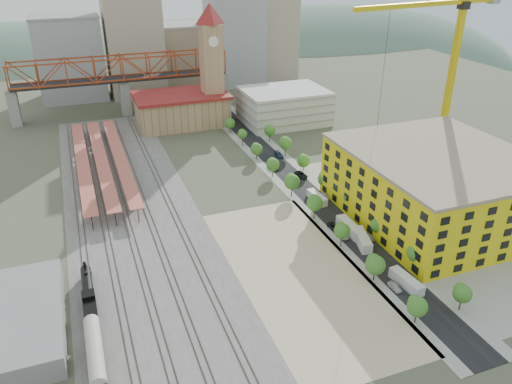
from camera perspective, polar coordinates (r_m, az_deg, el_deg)
name	(u,v)px	position (r m, az deg, el deg)	size (l,w,h in m)	color
ground	(265,209)	(142.77, 1.06, -1.96)	(400.00, 400.00, 0.00)	#474C38
ballast_strip	(129,203)	(150.70, -14.30, -1.21)	(36.00, 165.00, 0.06)	#605E59
dirt_lot	(299,273)	(116.92, 4.95, -9.17)	(28.00, 67.00, 0.06)	tan
street_asphalt	(294,180)	(160.78, 4.41, 1.40)	(12.00, 170.00, 0.06)	black
sidewalk_west	(279,182)	(158.72, 2.60, 1.10)	(3.00, 170.00, 0.04)	gray
sidewalk_east	(310,177)	(163.00, 6.17, 1.68)	(3.00, 170.00, 0.04)	gray
construction_pad	(440,214)	(149.44, 20.30, -2.36)	(50.00, 90.00, 0.06)	gray
rail_tracks	(123,204)	(150.53, -14.98, -1.28)	(26.56, 160.00, 0.18)	#382B23
platform_canopies	(101,159)	(173.89, -17.28, 3.65)	(16.00, 80.00, 4.12)	#C05E49
station_hall	(182,109)	(211.96, -8.48, 9.38)	(38.00, 24.00, 13.10)	tan
clock_tower	(211,54)	(207.77, -5.15, 15.48)	(12.00, 12.00, 52.00)	tan
parking_garage	(284,106)	(212.97, 3.21, 9.80)	(34.00, 26.00, 14.00)	silver
truss_bridge	(122,71)	(227.99, -15.05, 13.16)	(94.00, 9.60, 25.60)	gray
construction_building	(437,185)	(143.55, 19.96, 0.71)	(44.60, 50.60, 18.80)	gold
warehouse	(3,325)	(110.28, -26.94, -13.37)	(22.00, 32.00, 5.00)	gray
street_trees	(308,193)	(152.71, 5.96, -0.11)	(15.40, 124.40, 8.00)	#35691F
skyline	(177,43)	(268.32, -9.03, 16.48)	(133.00, 46.00, 60.00)	#9EA0A3
distant_hills	(200,144)	(414.75, -6.44, 5.47)	(647.00, 264.00, 227.00)	#4C6B59
locomotive	(88,292)	(113.40, -18.61, -10.82)	(2.58, 19.93, 4.98)	black
coach	(95,354)	(97.25, -17.89, -17.23)	(2.86, 16.61, 5.21)	#2C3D21
tower_crane	(447,52)	(170.65, 21.01, 14.69)	(57.21, 11.66, 61.59)	gold
site_trailer_a	(406,282)	(116.54, 16.81, -9.77)	(2.42, 9.19, 2.52)	silver
site_trailer_b	(362,240)	(128.76, 12.03, -5.34)	(2.58, 9.82, 2.69)	silver
site_trailer_c	(350,228)	(133.18, 10.65, -4.03)	(2.66, 10.10, 2.76)	silver
site_trailer_d	(317,198)	(147.54, 6.98, -0.65)	(2.27, 8.61, 2.36)	silver
car_0	(395,287)	(115.24, 15.58, -10.41)	(1.56, 3.87, 1.32)	silver
car_1	(342,235)	(131.04, 9.82, -4.83)	(1.56, 4.46, 1.47)	#96979B
car_2	(334,227)	(134.15, 8.94, -4.00)	(2.20, 4.76, 1.32)	black
car_3	(273,166)	(168.39, 1.95, 2.95)	(2.21, 5.43, 1.58)	navy
car_4	(369,237)	(131.62, 12.79, -5.01)	(1.58, 3.92, 1.34)	#BABABA
car_5	(324,196)	(149.93, 7.80, -0.45)	(1.46, 4.19, 1.38)	gray
car_6	(301,175)	(162.77, 5.18, 1.97)	(2.49, 5.40, 1.50)	black
car_7	(279,155)	(178.28, 2.63, 4.28)	(1.99, 4.90, 1.42)	navy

